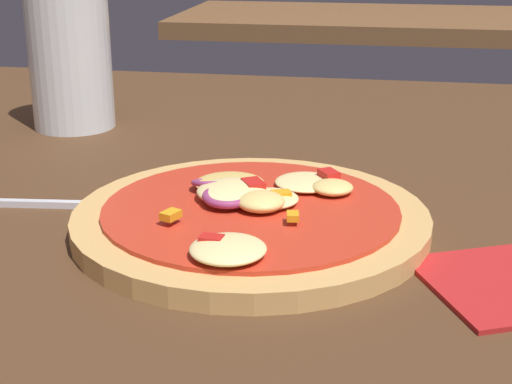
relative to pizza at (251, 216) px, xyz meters
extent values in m
cube|color=#4C301C|center=(0.03, 0.04, -0.03)|extent=(1.25, 0.99, 0.04)
cylinder|color=tan|center=(0.00, 0.00, 0.00)|extent=(0.24, 0.24, 0.01)
cylinder|color=red|center=(0.00, 0.00, 0.01)|extent=(0.20, 0.20, 0.00)
ellipsoid|color=#EFCC72|center=(0.05, 0.04, 0.01)|extent=(0.03, 0.03, 0.01)
ellipsoid|color=#E5BC60|center=(-0.02, 0.04, 0.01)|extent=(0.05, 0.05, 0.01)
ellipsoid|color=#F4DB8E|center=(0.03, 0.05, 0.01)|extent=(0.04, 0.04, 0.01)
ellipsoid|color=#EFCC72|center=(0.01, 0.00, 0.01)|extent=(0.03, 0.03, 0.01)
ellipsoid|color=#F4DB8E|center=(-0.02, 0.01, 0.01)|extent=(0.05, 0.05, 0.01)
ellipsoid|color=#F4DB8E|center=(0.01, 0.01, 0.01)|extent=(0.04, 0.04, 0.01)
ellipsoid|color=#F4DB8E|center=(0.00, -0.08, 0.01)|extent=(0.04, 0.04, 0.01)
torus|color=#93386B|center=(-0.02, 0.00, 0.01)|extent=(0.05, 0.05, 0.01)
torus|color=#93386B|center=(-0.03, 0.03, 0.01)|extent=(0.04, 0.04, 0.01)
cube|color=orange|center=(-0.04, -0.04, 0.01)|extent=(0.01, 0.02, 0.01)
cube|color=red|center=(-0.01, -0.08, 0.01)|extent=(0.01, 0.01, 0.01)
cube|color=orange|center=(0.02, 0.01, 0.01)|extent=(0.02, 0.01, 0.01)
cube|color=orange|center=(0.03, -0.03, 0.01)|extent=(0.01, 0.01, 0.00)
cube|color=red|center=(0.00, 0.02, 0.02)|extent=(0.02, 0.02, 0.01)
cube|color=red|center=(0.05, 0.05, 0.01)|extent=(0.02, 0.02, 0.01)
cube|color=silver|center=(-0.18, 0.01, -0.01)|extent=(0.12, 0.02, 0.01)
cube|color=silver|center=(-0.12, 0.02, -0.01)|extent=(0.02, 0.02, 0.01)
cube|color=silver|center=(-0.09, 0.01, -0.01)|extent=(0.03, 0.01, 0.00)
cube|color=silver|center=(-0.09, 0.02, -0.01)|extent=(0.03, 0.01, 0.00)
cube|color=silver|center=(-0.09, 0.02, -0.01)|extent=(0.03, 0.01, 0.00)
cube|color=silver|center=(-0.09, 0.03, -0.01)|extent=(0.03, 0.01, 0.00)
cylinder|color=silver|center=(-0.23, 0.24, 0.06)|extent=(0.08, 0.08, 0.14)
cylinder|color=#C67214|center=(-0.23, 0.24, 0.02)|extent=(0.07, 0.07, 0.07)
cylinder|color=white|center=(-0.23, 0.24, 0.06)|extent=(0.07, 0.07, 0.02)
cube|color=brown|center=(0.03, 1.27, -0.03)|extent=(0.84, 0.45, 0.04)
camera|label=1|loc=(0.09, -0.47, 0.19)|focal=53.24mm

